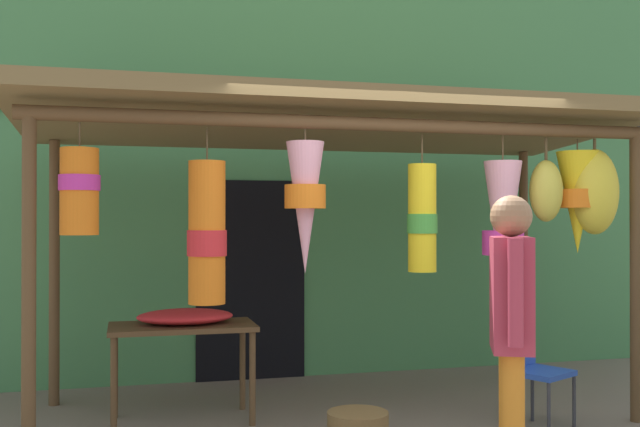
{
  "coord_description": "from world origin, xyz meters",
  "views": [
    {
      "loc": [
        -1.88,
        -4.92,
        1.61
      ],
      "look_at": [
        -0.39,
        0.79,
        1.66
      ],
      "focal_mm": 41.55,
      "sensor_mm": 36.0,
      "label": 1
    }
  ],
  "objects_px": {
    "display_table": "(182,337)",
    "vendor_in_orange": "(511,319)",
    "folding_chair": "(531,363)",
    "flower_heap_on_table": "(187,316)"
  },
  "relations": [
    {
      "from": "display_table",
      "to": "flower_heap_on_table",
      "type": "bearing_deg",
      "value": 25.69
    },
    {
      "from": "vendor_in_orange",
      "to": "flower_heap_on_table",
      "type": "bearing_deg",
      "value": 126.86
    },
    {
      "from": "display_table",
      "to": "folding_chair",
      "type": "xyz_separation_m",
      "value": [
        2.59,
        -0.87,
        -0.17
      ]
    },
    {
      "from": "flower_heap_on_table",
      "to": "vendor_in_orange",
      "type": "relative_size",
      "value": 0.44
    },
    {
      "from": "display_table",
      "to": "vendor_in_orange",
      "type": "bearing_deg",
      "value": -52.24
    },
    {
      "from": "folding_chair",
      "to": "vendor_in_orange",
      "type": "bearing_deg",
      "value": -124.5
    },
    {
      "from": "flower_heap_on_table",
      "to": "display_table",
      "type": "bearing_deg",
      "value": -154.31
    },
    {
      "from": "flower_heap_on_table",
      "to": "folding_chair",
      "type": "bearing_deg",
      "value": -19.27
    },
    {
      "from": "folding_chair",
      "to": "vendor_in_orange",
      "type": "xyz_separation_m",
      "value": [
        -0.9,
        -1.31,
        0.54
      ]
    },
    {
      "from": "flower_heap_on_table",
      "to": "vendor_in_orange",
      "type": "height_order",
      "value": "vendor_in_orange"
    }
  ]
}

